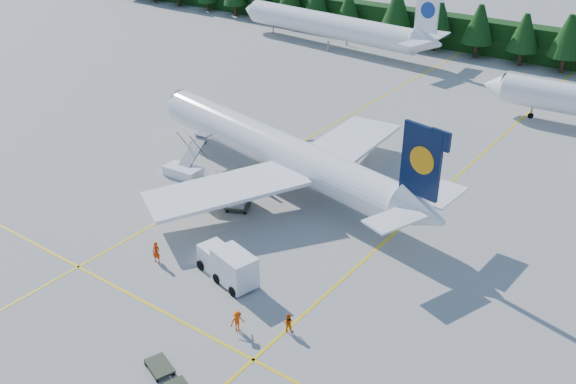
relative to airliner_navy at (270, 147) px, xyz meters
The scene contains 13 objects.
ground 21.65m from the airliner_navy, 58.64° to the right, with size 320.00×320.00×0.00m, color #9F9F9A.
taxi_stripe_a 5.03m from the airliner_navy, 148.38° to the left, with size 0.25×120.00×0.01m, color yellow.
taxi_stripe_b 17.59m from the airliner_navy, ahead, with size 0.25×120.00×0.01m, color yellow.
taxi_stripe_cross 26.90m from the airliner_navy, 65.37° to the right, with size 80.00×0.25×0.01m, color yellow.
treeline_hedge 64.75m from the airliner_navy, 80.13° to the left, with size 220.00×4.00×6.00m, color black.
airliner_navy is the anchor object (origin of this frame).
airliner_far_left 57.15m from the airliner_navy, 117.37° to the left, with size 44.39×8.16×12.91m.
airstairs 10.19m from the airliner_navy, 147.55° to the right, with size 4.40×5.97×3.82m.
service_truck 19.84m from the airliner_navy, 63.14° to the right, with size 6.59×3.74×3.01m.
uld_pair 8.66m from the airliner_navy, 87.31° to the right, with size 6.01×3.52×1.87m.
crew_a 19.77m from the airliner_navy, 83.67° to the right, with size 0.73×0.48×2.01m, color red.
crew_b 26.70m from the airliner_navy, 49.41° to the right, with size 0.79×0.62×1.63m, color #DE5204.
crew_c 26.61m from the airliner_navy, 57.81° to the right, with size 0.74×0.50×1.79m, color #FF4905.
Camera 1 is at (28.95, -33.08, 32.58)m, focal length 40.00 mm.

